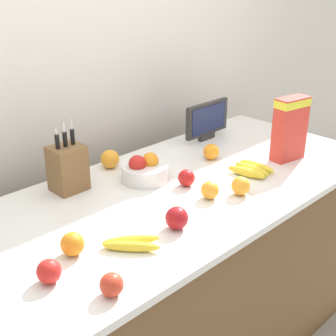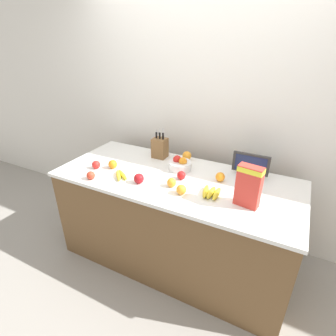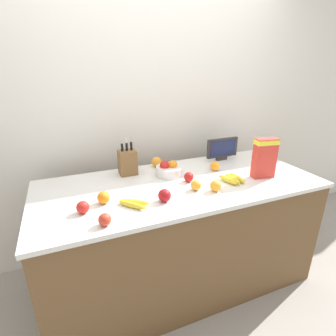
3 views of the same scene
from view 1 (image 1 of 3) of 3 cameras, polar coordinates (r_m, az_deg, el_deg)
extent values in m
cube|color=silver|center=(2.32, -11.02, 11.64)|extent=(9.00, 0.06, 2.60)
cube|color=brown|center=(2.21, 0.74, -13.42)|extent=(2.03, 0.86, 0.87)
cube|color=white|center=(1.97, 0.81, -2.96)|extent=(2.06, 0.89, 0.03)
cube|color=brown|center=(1.96, -12.12, -0.04)|extent=(0.13, 0.12, 0.19)
cylinder|color=black|center=(1.90, -13.35, 3.12)|extent=(0.02, 0.02, 0.06)
cube|color=silver|center=(1.89, -13.47, 4.33)|extent=(0.01, 0.00, 0.03)
cylinder|color=black|center=(1.92, -12.45, 3.42)|extent=(0.02, 0.02, 0.06)
cube|color=silver|center=(1.90, -12.58, 4.87)|extent=(0.01, 0.00, 0.04)
cylinder|color=black|center=(1.93, -11.56, 3.74)|extent=(0.02, 0.02, 0.06)
cube|color=silver|center=(1.92, -11.69, 5.26)|extent=(0.01, 0.00, 0.04)
cube|color=#2D2D2D|center=(2.52, 4.70, 3.86)|extent=(0.11, 0.03, 0.03)
cube|color=#2D2D2D|center=(2.49, 4.78, 6.05)|extent=(0.30, 0.02, 0.17)
cube|color=#19234C|center=(2.48, 5.01, 5.98)|extent=(0.26, 0.00, 0.14)
cube|color=red|center=(2.29, 14.63, 4.63)|extent=(0.18, 0.10, 0.30)
cube|color=yellow|center=(2.25, 14.96, 7.68)|extent=(0.18, 0.10, 0.04)
cylinder|color=silver|center=(2.03, -2.85, -0.53)|extent=(0.20, 0.20, 0.07)
sphere|color=orange|center=(2.03, -2.16, 0.91)|extent=(0.07, 0.07, 0.07)
sphere|color=red|center=(2.00, -3.77, 0.52)|extent=(0.07, 0.07, 0.07)
ellipsoid|color=yellow|center=(2.17, 10.77, 0.19)|extent=(0.05, 0.18, 0.04)
ellipsoid|color=yellow|center=(2.13, 10.16, -0.15)|extent=(0.04, 0.18, 0.04)
ellipsoid|color=yellow|center=(2.10, 9.54, -0.50)|extent=(0.08, 0.19, 0.04)
ellipsoid|color=yellow|center=(1.56, -4.52, -9.50)|extent=(0.15, 0.17, 0.04)
ellipsoid|color=yellow|center=(1.59, -4.51, -8.77)|extent=(0.18, 0.14, 0.04)
sphere|color=red|center=(1.38, -6.89, -13.93)|extent=(0.07, 0.07, 0.07)
sphere|color=red|center=(1.98, 2.26, -1.20)|extent=(0.07, 0.07, 0.07)
sphere|color=#A31419|center=(1.67, 1.08, -6.11)|extent=(0.08, 0.08, 0.08)
sphere|color=red|center=(1.46, -14.31, -12.11)|extent=(0.07, 0.07, 0.07)
sphere|color=orange|center=(1.88, 5.12, -2.70)|extent=(0.07, 0.07, 0.07)
sphere|color=orange|center=(1.56, -11.57, -9.06)|extent=(0.08, 0.08, 0.08)
sphere|color=orange|center=(1.93, 8.85, -2.17)|extent=(0.08, 0.08, 0.08)
sphere|color=orange|center=(2.26, 5.28, 1.99)|extent=(0.08, 0.08, 0.08)
sphere|color=orange|center=(2.17, -7.08, 1.09)|extent=(0.09, 0.09, 0.09)
camera|label=2|loc=(2.16, 63.79, 16.35)|focal=28.00mm
camera|label=3|loc=(0.62, 78.88, -2.91)|focal=28.00mm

